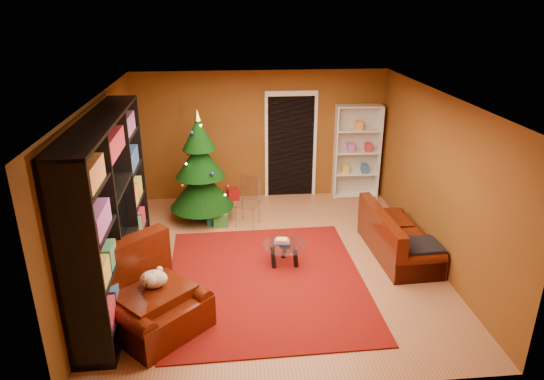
{
  "coord_description": "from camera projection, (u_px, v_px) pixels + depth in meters",
  "views": [
    {
      "loc": [
        -0.66,
        -6.71,
        3.88
      ],
      "look_at": [
        0.0,
        0.4,
        1.05
      ],
      "focal_mm": 32.0,
      "sensor_mm": 36.0,
      "label": 1
    }
  ],
  "objects": [
    {
      "name": "ceiling",
      "position": [
        275.0,
        95.0,
        6.73
      ],
      "size": [
        5.0,
        5.5,
        0.05
      ],
      "primitive_type": "cube",
      "color": "silver",
      "rests_on": "wall_back"
    },
    {
      "name": "media_unit",
      "position": [
        109.0,
        211.0,
        6.46
      ],
      "size": [
        0.55,
        3.25,
        2.48
      ],
      "primitive_type": null,
      "rotation": [
        0.0,
        0.0,
        0.02
      ],
      "color": "black",
      "rests_on": "floor"
    },
    {
      "name": "sofa",
      "position": [
        399.0,
        233.0,
        7.76
      ],
      "size": [
        0.88,
        1.81,
        0.77
      ],
      "primitive_type": null,
      "rotation": [
        0.0,
        0.0,
        1.61
      ],
      "color": "#390E05",
      "rests_on": "rug"
    },
    {
      "name": "doorway",
      "position": [
        291.0,
        147.0,
        9.89
      ],
      "size": [
        1.06,
        0.6,
        2.16
      ],
      "primitive_type": null,
      "color": "black",
      "rests_on": "floor"
    },
    {
      "name": "wall_back",
      "position": [
        261.0,
        135.0,
        9.79
      ],
      "size": [
        5.0,
        0.05,
        2.6
      ],
      "primitive_type": "cube",
      "color": "brown",
      "rests_on": "ground"
    },
    {
      "name": "christmas_tree",
      "position": [
        200.0,
        168.0,
        8.79
      ],
      "size": [
        1.21,
        1.21,
        2.1
      ],
      "primitive_type": null,
      "rotation": [
        0.0,
        0.0,
        0.03
      ],
      "color": "black",
      "rests_on": "floor"
    },
    {
      "name": "acrylic_chair",
      "position": [
        247.0,
        204.0,
        8.8
      ],
      "size": [
        0.55,
        0.57,
        0.8
      ],
      "primitive_type": null,
      "rotation": [
        0.0,
        0.0,
        -0.4
      ],
      "color": "#66605B",
      "rests_on": "rug"
    },
    {
      "name": "floor",
      "position": [
        274.0,
        262.0,
        7.71
      ],
      "size": [
        5.0,
        5.5,
        0.05
      ],
      "primitive_type": "cube",
      "color": "#925939",
      "rests_on": "ground"
    },
    {
      "name": "gift_box_red",
      "position": [
        234.0,
        194.0,
        10.0
      ],
      "size": [
        0.24,
        0.24,
        0.22
      ],
      "primitive_type": "cube",
      "rotation": [
        0.0,
        0.0,
        0.09
      ],
      "color": "maroon",
      "rests_on": "floor"
    },
    {
      "name": "gift_box_teal",
      "position": [
        213.0,
        216.0,
        8.96
      ],
      "size": [
        0.33,
        0.33,
        0.27
      ],
      "primitive_type": "cube",
      "rotation": [
        0.0,
        0.0,
        0.26
      ],
      "color": "#15695F",
      "rests_on": "floor"
    },
    {
      "name": "gift_box_green",
      "position": [
        221.0,
        219.0,
        8.86
      ],
      "size": [
        0.27,
        0.27,
        0.26
      ],
      "primitive_type": "cube",
      "rotation": [
        0.0,
        0.0,
        -0.03
      ],
      "color": "#236D26",
      "rests_on": "floor"
    },
    {
      "name": "armchair",
      "position": [
        154.0,
        298.0,
        5.96
      ],
      "size": [
        1.63,
        1.63,
        0.9
      ],
      "primitive_type": null,
      "rotation": [
        0.0,
        0.0,
        0.77
      ],
      "color": "#390E05",
      "rests_on": "rug"
    },
    {
      "name": "white_bookshelf",
      "position": [
        357.0,
        152.0,
        9.89
      ],
      "size": [
        0.93,
        0.37,
        1.97
      ],
      "primitive_type": null,
      "rotation": [
        0.0,
        0.0,
        -0.04
      ],
      "color": "white",
      "rests_on": "floor"
    },
    {
      "name": "rug",
      "position": [
        266.0,
        280.0,
        7.14
      ],
      "size": [
        2.91,
        3.38,
        0.02
      ],
      "primitive_type": "cube",
      "rotation": [
        0.0,
        0.0,
        0.02
      ],
      "color": "maroon",
      "rests_on": "floor"
    },
    {
      "name": "dog",
      "position": [
        154.0,
        279.0,
        5.94
      ],
      "size": [
        0.5,
        0.49,
        0.29
      ],
      "primitive_type": null,
      "rotation": [
        0.0,
        0.0,
        0.77
      ],
      "color": "beige",
      "rests_on": "armchair"
    },
    {
      "name": "wall_left",
      "position": [
        101.0,
        190.0,
        7.0
      ],
      "size": [
        0.05,
        5.5,
        2.6
      ],
      "primitive_type": "cube",
      "color": "brown",
      "rests_on": "ground"
    },
    {
      "name": "coffee_table",
      "position": [
        285.0,
        254.0,
        7.51
      ],
      "size": [
        0.81,
        0.81,
        0.45
      ],
      "primitive_type": null,
      "rotation": [
        0.0,
        0.0,
        -0.14
      ],
      "color": "gray",
      "rests_on": "rug"
    },
    {
      "name": "wall_right",
      "position": [
        438.0,
        179.0,
        7.44
      ],
      "size": [
        0.05,
        5.5,
        2.6
      ],
      "primitive_type": "cube",
      "color": "brown",
      "rests_on": "ground"
    }
  ]
}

